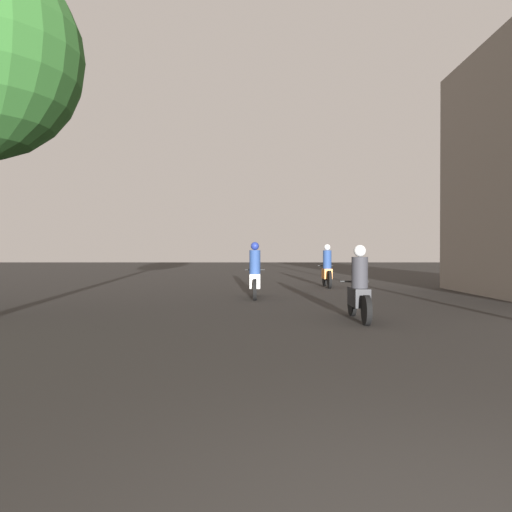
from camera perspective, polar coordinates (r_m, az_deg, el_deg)
motorcycle_black at (r=10.14m, az=11.93°, el=-3.85°), size 0.60×1.95×1.50m
motorcycle_white at (r=14.64m, az=0.11°, el=-2.29°), size 0.60×2.01×1.65m
motorcycle_orange at (r=19.29m, az=8.35°, el=-1.61°), size 0.60×2.02×1.65m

